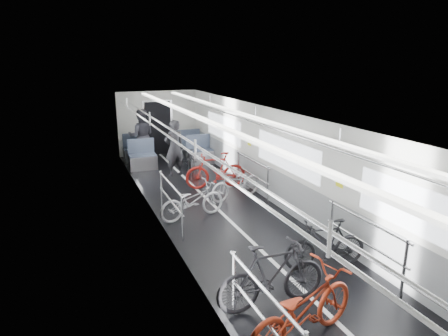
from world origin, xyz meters
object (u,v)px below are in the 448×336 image
at_px(bike_left_near, 302,309).
at_px(bike_left_far, 192,201).
at_px(bike_left_mid, 272,276).
at_px(person_standing, 174,148).
at_px(bike_aisle, 191,159).
at_px(bike_right_near, 325,244).
at_px(person_seated, 141,136).
at_px(bike_right_mid, 236,183).
at_px(bike_right_far, 216,170).

distance_m(bike_left_near, bike_left_far, 4.55).
height_order(bike_left_mid, person_standing, person_standing).
distance_m(bike_left_mid, person_standing, 7.26).
bearing_deg(bike_aisle, bike_right_near, -72.94).
bearing_deg(bike_right_near, bike_aisle, -166.66).
xyz_separation_m(bike_aisle, person_seated, (-1.12, 2.20, 0.44)).
distance_m(bike_right_near, bike_aisle, 6.48).
relative_size(bike_left_mid, person_standing, 0.98).
xyz_separation_m(bike_right_mid, bike_right_far, (-0.20, 1.01, 0.10)).
relative_size(bike_right_mid, bike_right_far, 0.92).
relative_size(bike_left_near, bike_aisle, 1.00).
distance_m(bike_left_mid, bike_right_mid, 4.78).
bearing_deg(person_seated, bike_left_mid, 102.05).
bearing_deg(bike_left_near, bike_right_far, -26.97).
height_order(bike_right_mid, bike_right_far, bike_right_far).
bearing_deg(person_standing, bike_right_mid, 98.99).
bearing_deg(bike_left_near, bike_left_mid, -16.90).
height_order(bike_left_near, person_seated, person_seated).
distance_m(bike_right_mid, bike_right_far, 1.03).
bearing_deg(bike_left_mid, person_seated, 2.64).
height_order(bike_right_near, person_seated, person_seated).
xyz_separation_m(bike_left_far, bike_right_near, (1.47, -3.05, 0.03)).
distance_m(bike_right_far, person_standing, 1.86).
xyz_separation_m(bike_left_far, bike_aisle, (1.04, 3.42, 0.08)).
distance_m(bike_right_far, person_seated, 4.03).
xyz_separation_m(bike_left_near, bike_left_mid, (0.01, 0.83, 0.02)).
height_order(bike_right_mid, person_standing, person_standing).
height_order(bike_left_near, bike_right_near, bike_left_near).
height_order(bike_left_far, person_seated, person_seated).
bearing_deg(bike_aisle, person_standing, -178.20).
xyz_separation_m(bike_left_mid, bike_left_far, (-0.05, 3.72, -0.10)).
bearing_deg(bike_aisle, bike_right_far, -67.77).
height_order(bike_left_mid, bike_right_near, bike_left_mid).
relative_size(bike_aisle, person_standing, 1.08).
relative_size(bike_left_near, person_standing, 1.08).
distance_m(bike_right_near, bike_right_mid, 3.89).
height_order(bike_left_near, bike_aisle, bike_aisle).
bearing_deg(bike_right_near, bike_left_far, -144.74).
bearing_deg(bike_right_mid, bike_left_near, -30.97).
bearing_deg(bike_right_mid, bike_aisle, 173.78).
bearing_deg(bike_left_far, bike_aisle, -27.48).
xyz_separation_m(bike_right_mid, person_standing, (-0.94, 2.67, 0.46)).
relative_size(bike_right_near, bike_right_mid, 0.95).
xyz_separation_m(bike_left_near, person_standing, (0.50, 8.07, 0.38)).
xyz_separation_m(bike_left_far, person_standing, (0.54, 3.52, 0.46)).
relative_size(bike_left_mid, person_seated, 0.92).
height_order(bike_right_near, bike_right_far, bike_right_far).
xyz_separation_m(bike_right_far, bike_aisle, (-0.25, 1.57, -0.02)).
xyz_separation_m(bike_right_far, person_standing, (-0.75, 1.67, 0.36)).
relative_size(bike_left_near, bike_left_far, 1.18).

